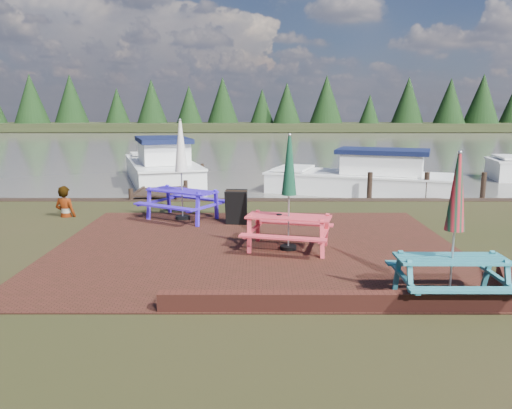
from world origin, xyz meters
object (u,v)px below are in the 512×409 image
at_px(picnic_table_blue, 182,186).
at_px(boat_jetty, 162,168).
at_px(picnic_table_teal, 453,251).
at_px(chalkboard, 236,207).
at_px(picnic_table_red, 289,211).
at_px(person, 64,186).
at_px(jetty, 174,180).
at_px(boat_near, 364,180).

height_order(picnic_table_blue, boat_jetty, picnic_table_blue).
xyz_separation_m(picnic_table_teal, boat_jetty, (-7.43, 14.80, -0.37)).
bearing_deg(boat_jetty, chalkboard, -85.99).
xyz_separation_m(picnic_table_red, person, (-6.24, 3.49, 0.00)).
relative_size(jetty, person, 5.11).
relative_size(picnic_table_red, boat_near, 0.33).
height_order(chalkboard, jetty, chalkboard).
xyz_separation_m(jetty, boat_jetty, (-0.79, 1.32, 0.36)).
distance_m(picnic_table_blue, chalkboard, 1.74).
height_order(chalkboard, boat_near, boat_near).
bearing_deg(picnic_table_teal, person, 143.43).
relative_size(picnic_table_teal, chalkboard, 2.57).
bearing_deg(person, boat_jetty, -82.28).
height_order(boat_jetty, person, boat_jetty).
bearing_deg(picnic_table_red, boat_jetty, 127.17).
distance_m(picnic_table_blue, boat_near, 8.33).
bearing_deg(picnic_table_blue, person, -155.37).
bearing_deg(picnic_table_red, chalkboard, 131.18).
relative_size(picnic_table_teal, picnic_table_red, 0.95).
distance_m(boat_jetty, boat_near, 9.07).
xyz_separation_m(chalkboard, boat_near, (4.71, 6.13, -0.10)).
height_order(picnic_table_teal, boat_near, picnic_table_teal).
height_order(picnic_table_blue, chalkboard, picnic_table_blue).
bearing_deg(boat_near, chalkboard, 162.41).
height_order(jetty, person, person).
height_order(picnic_table_red, chalkboard, picnic_table_red).
xyz_separation_m(picnic_table_red, chalkboard, (-1.25, 2.45, -0.40)).
bearing_deg(boat_near, picnic_table_blue, 151.16).
bearing_deg(boat_jetty, boat_near, -38.77).
relative_size(picnic_table_blue, boat_jetty, 0.34).
height_order(chalkboard, boat_jetty, boat_jetty).
bearing_deg(boat_near, boat_jetty, 89.08).
distance_m(picnic_table_red, jetty, 11.33).
bearing_deg(boat_jetty, picnic_table_red, -84.90).
bearing_deg(boat_near, person, 137.61).
bearing_deg(person, boat_near, -136.21).
bearing_deg(boat_near, picnic_table_red, 177.96).
bearing_deg(chalkboard, picnic_table_blue, 162.89).
height_order(picnic_table_blue, person, picnic_table_blue).
bearing_deg(boat_near, jetty, 96.00).
xyz_separation_m(boat_jetty, boat_near, (8.47, -3.24, -0.09)).
distance_m(picnic_table_teal, boat_near, 11.62).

